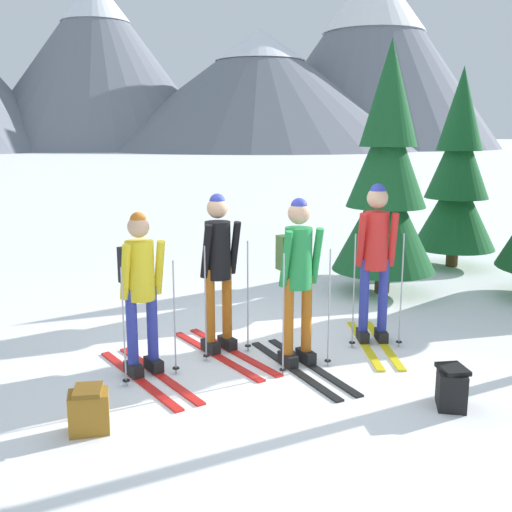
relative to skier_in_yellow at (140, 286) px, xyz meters
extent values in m
plane|color=white|center=(1.19, 0.24, -0.93)|extent=(400.00, 400.00, 0.00)
cube|color=red|center=(0.15, -0.05, -0.92)|extent=(0.87, 1.60, 0.02)
cube|color=red|center=(-0.05, -0.15, -0.92)|extent=(0.87, 1.60, 0.02)
cube|color=black|center=(0.10, 0.04, -0.85)|extent=(0.22, 0.28, 0.12)
cylinder|color=#2D389E|center=(0.10, 0.04, -0.41)|extent=(0.11, 0.11, 0.79)
cube|color=black|center=(-0.09, -0.06, -0.85)|extent=(0.22, 0.28, 0.12)
cylinder|color=#2D389E|center=(-0.09, -0.06, -0.41)|extent=(0.11, 0.11, 0.79)
cylinder|color=yellow|center=(0.01, -0.01, 0.16)|extent=(0.28, 0.28, 0.59)
sphere|color=tan|center=(0.01, -0.01, 0.59)|extent=(0.21, 0.21, 0.21)
sphere|color=#B76019|center=(0.01, -0.01, 0.66)|extent=(0.16, 0.16, 0.16)
cylinder|color=yellow|center=(0.19, 0.02, 0.17)|extent=(0.16, 0.21, 0.56)
cylinder|color=yellow|center=(-0.13, -0.15, 0.17)|extent=(0.16, 0.21, 0.56)
cylinder|color=#A5A5AD|center=(0.33, -0.05, -0.33)|extent=(0.02, 0.02, 1.18)
cylinder|color=black|center=(0.33, -0.05, -0.87)|extent=(0.07, 0.07, 0.01)
cylinder|color=#A5A5AD|center=(-0.15, -0.29, -0.33)|extent=(0.02, 0.02, 1.18)
cylinder|color=black|center=(-0.15, -0.29, -0.87)|extent=(0.07, 0.07, 0.01)
cube|color=black|center=(-0.07, 0.14, 0.19)|extent=(0.30, 0.26, 0.36)
cube|color=red|center=(0.96, 0.50, -0.92)|extent=(0.87, 1.64, 0.02)
cube|color=red|center=(0.77, 0.40, -0.92)|extent=(0.87, 1.64, 0.02)
cube|color=black|center=(0.92, 0.59, -0.85)|extent=(0.21, 0.28, 0.12)
cylinder|color=#B76019|center=(0.92, 0.59, -0.39)|extent=(0.11, 0.11, 0.84)
cube|color=black|center=(0.72, 0.49, -0.85)|extent=(0.21, 0.28, 0.12)
cylinder|color=#B76019|center=(0.72, 0.49, -0.39)|extent=(0.11, 0.11, 0.84)
cylinder|color=black|center=(0.82, 0.54, 0.23)|extent=(0.28, 0.28, 0.63)
sphere|color=tan|center=(0.82, 0.54, 0.69)|extent=(0.23, 0.23, 0.23)
sphere|color=#2D389E|center=(0.82, 0.54, 0.76)|extent=(0.17, 0.17, 0.17)
cylinder|color=black|center=(1.01, 0.56, 0.25)|extent=(0.16, 0.22, 0.60)
cylinder|color=black|center=(0.68, 0.40, 0.25)|extent=(0.16, 0.22, 0.60)
cylinder|color=#A5A5AD|center=(1.14, 0.50, -0.30)|extent=(0.02, 0.02, 1.26)
cylinder|color=black|center=(1.14, 0.50, -0.87)|extent=(0.07, 0.07, 0.01)
cylinder|color=#A5A5AD|center=(0.66, 0.26, -0.30)|extent=(0.02, 0.02, 1.26)
cylinder|color=black|center=(0.66, 0.26, -0.87)|extent=(0.07, 0.07, 0.01)
cube|color=black|center=(1.73, -0.05, -0.92)|extent=(0.63, 1.68, 0.02)
cube|color=black|center=(1.52, -0.12, -0.92)|extent=(0.63, 1.68, 0.02)
cube|color=black|center=(1.70, 0.04, -0.85)|extent=(0.19, 0.28, 0.12)
cylinder|color=#B76019|center=(1.70, 0.04, -0.39)|extent=(0.11, 0.11, 0.84)
cube|color=black|center=(1.49, -0.03, -0.85)|extent=(0.19, 0.28, 0.12)
cylinder|color=#B76019|center=(1.49, -0.03, -0.39)|extent=(0.11, 0.11, 0.84)
cylinder|color=#238C42|center=(1.60, 0.01, 0.23)|extent=(0.28, 0.28, 0.63)
sphere|color=tan|center=(1.60, 0.01, 0.69)|extent=(0.23, 0.23, 0.23)
sphere|color=#2D389E|center=(1.60, 0.01, 0.76)|extent=(0.17, 0.17, 0.17)
cylinder|color=#238C42|center=(1.79, 0.01, 0.25)|extent=(0.14, 0.22, 0.60)
cylinder|color=#238C42|center=(1.44, -0.11, 0.25)|extent=(0.14, 0.22, 0.60)
cylinder|color=#A5A5AD|center=(1.91, -0.08, -0.30)|extent=(0.02, 0.02, 1.26)
cylinder|color=black|center=(1.91, -0.08, -0.87)|extent=(0.07, 0.07, 0.01)
cylinder|color=#A5A5AD|center=(1.40, -0.25, -0.30)|extent=(0.02, 0.02, 1.26)
cylinder|color=black|center=(1.40, -0.25, -0.87)|extent=(0.07, 0.07, 0.01)
cube|color=#4C7238|center=(1.54, 0.17, 0.26)|extent=(0.30, 0.23, 0.36)
cube|color=yellow|center=(2.72, 0.46, -0.92)|extent=(0.26, 1.62, 0.02)
cube|color=yellow|center=(2.50, 0.48, -0.92)|extent=(0.26, 1.62, 0.02)
cube|color=black|center=(2.73, 0.56, -0.85)|extent=(0.14, 0.27, 0.12)
cylinder|color=#2D389E|center=(2.73, 0.56, -0.37)|extent=(0.11, 0.11, 0.88)
cube|color=black|center=(2.51, 0.58, -0.85)|extent=(0.14, 0.27, 0.12)
cylinder|color=#2D389E|center=(2.51, 0.58, -0.37)|extent=(0.11, 0.11, 0.88)
cylinder|color=red|center=(2.62, 0.57, 0.28)|extent=(0.28, 0.28, 0.66)
sphere|color=tan|center=(2.62, 0.57, 0.77)|extent=(0.24, 0.24, 0.24)
sphere|color=#2D389E|center=(2.62, 0.57, 0.84)|extent=(0.18, 0.18, 0.18)
cylinder|color=red|center=(2.79, 0.49, 0.30)|extent=(0.10, 0.22, 0.63)
cylinder|color=red|center=(2.43, 0.53, 0.30)|extent=(0.10, 0.22, 0.63)
cylinder|color=#A5A5AD|center=(2.87, 0.36, -0.27)|extent=(0.02, 0.02, 1.32)
cylinder|color=black|center=(2.87, 0.36, -0.87)|extent=(0.07, 0.07, 0.01)
cylinder|color=#A5A5AD|center=(2.33, 0.42, -0.27)|extent=(0.02, 0.02, 1.32)
cylinder|color=black|center=(2.33, 0.42, -0.87)|extent=(0.07, 0.07, 0.01)
cube|color=maroon|center=(2.64, 0.74, 0.32)|extent=(0.28, 0.19, 0.36)
cylinder|color=#51381E|center=(3.52, 2.70, -0.56)|extent=(0.22, 0.22, 0.72)
cone|color=#195628|center=(3.52, 2.70, 0.20)|extent=(1.55, 1.55, 1.53)
cone|color=#195628|center=(3.52, 2.70, 1.16)|extent=(1.18, 1.18, 1.53)
cone|color=#195628|center=(3.52, 2.70, 2.04)|extent=(0.84, 0.84, 1.53)
cylinder|color=#51381E|center=(5.44, 4.30, -0.58)|extent=(0.21, 0.21, 0.69)
cone|color=#195628|center=(5.44, 4.30, 0.14)|extent=(1.47, 1.47, 1.45)
cone|color=#195628|center=(5.44, 4.30, 1.06)|extent=(1.12, 1.12, 1.45)
cone|color=#195628|center=(5.44, 4.30, 1.89)|extent=(0.80, 0.80, 1.45)
cube|color=black|center=(2.74, -1.18, -0.76)|extent=(0.33, 0.38, 0.34)
cube|color=black|center=(2.74, -1.18, -0.57)|extent=(0.22, 0.28, 0.04)
cube|color=#99661E|center=(-0.40, -1.17, -0.76)|extent=(0.34, 0.27, 0.34)
cube|color=brown|center=(-0.40, -1.17, -0.57)|extent=(0.22, 0.28, 0.04)
cone|color=slate|center=(-8.86, 87.59, 11.13)|extent=(35.83, 35.83, 24.11)
cone|color=slate|center=(14.03, 82.13, 7.41)|extent=(46.00, 46.00, 16.68)
cone|color=white|center=(14.03, 82.13, 13.54)|extent=(12.80, 12.80, 4.42)
cone|color=slate|center=(32.56, 88.00, 13.02)|extent=(39.46, 39.46, 27.90)
camera|label=1|loc=(0.28, -5.90, 1.49)|focal=42.47mm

